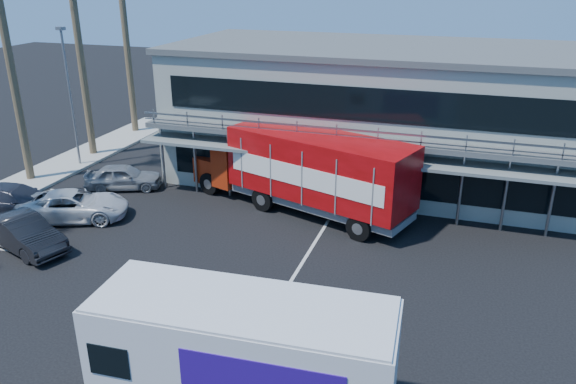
% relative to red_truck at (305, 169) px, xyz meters
% --- Properties ---
extents(ground, '(120.00, 120.00, 0.00)m').
position_rel_red_truck_xyz_m(ground, '(-0.61, -8.76, -2.17)').
color(ground, black).
rests_on(ground, ground).
extents(building, '(22.40, 12.00, 7.30)m').
position_rel_red_truck_xyz_m(building, '(2.39, 6.18, 1.48)').
color(building, '#9C9F92').
rests_on(building, ground).
extents(curb_strip, '(3.00, 32.00, 0.16)m').
position_rel_red_truck_xyz_m(curb_strip, '(-15.61, -2.76, -2.09)').
color(curb_strip, '#A5A399').
rests_on(curb_strip, ground).
extents(light_pole_far, '(0.50, 0.25, 8.09)m').
position_rel_red_truck_xyz_m(light_pole_far, '(-14.81, 2.24, 2.33)').
color(light_pole_far, gray).
rests_on(light_pole_far, ground).
extents(red_truck, '(11.96, 6.31, 3.94)m').
position_rel_red_truck_xyz_m(red_truck, '(0.00, 0.00, 0.00)').
color(red_truck, '#9D250C').
rests_on(red_truck, ground).
extents(white_van, '(7.63, 3.00, 3.66)m').
position_rel_red_truck_xyz_m(white_van, '(2.43, -13.76, -0.23)').
color(white_van, silver).
rests_on(white_van, ground).
extents(parked_car_b, '(4.69, 2.88, 1.46)m').
position_rel_red_truck_xyz_m(parked_car_b, '(-10.11, -7.56, -1.44)').
color(parked_car_b, black).
rests_on(parked_car_b, ground).
extents(parked_car_c, '(5.53, 4.11, 1.40)m').
position_rel_red_truck_xyz_m(parked_car_c, '(-10.11, -4.36, -1.47)').
color(parked_car_c, silver).
rests_on(parked_car_c, ground).
extents(parked_car_d, '(5.27, 2.84, 1.45)m').
position_rel_red_truck_xyz_m(parked_car_d, '(-13.11, -4.76, -1.45)').
color(parked_car_d, '#292B37').
rests_on(parked_car_d, ground).
extents(parked_car_e, '(4.30, 3.00, 1.36)m').
position_rel_red_truck_xyz_m(parked_car_e, '(-10.11, -0.22, -1.49)').
color(parked_car_e, gray).
rests_on(parked_car_e, ground).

